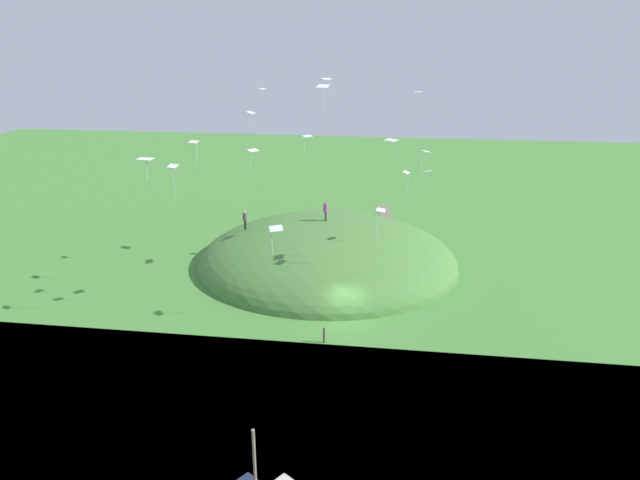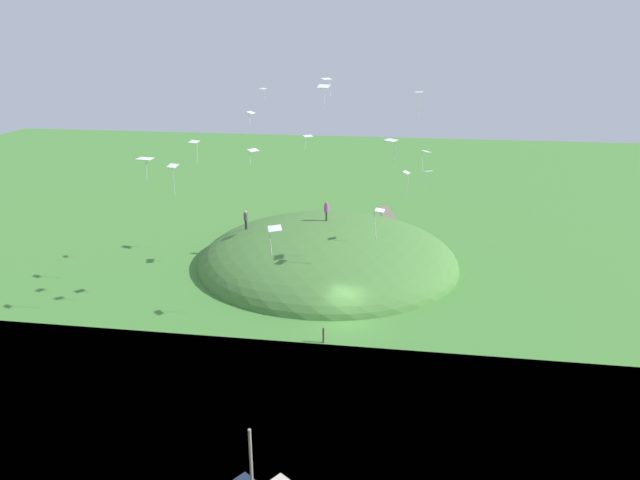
{
  "view_description": "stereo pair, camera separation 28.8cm",
  "coord_description": "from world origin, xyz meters",
  "px_view_note": "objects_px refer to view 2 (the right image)",
  "views": [
    {
      "loc": [
        -38.13,
        -3.17,
        20.08
      ],
      "look_at": [
        2.32,
        2.35,
        5.33
      ],
      "focal_mm": 32.27,
      "sensor_mm": 36.0,
      "label": 1
    },
    {
      "loc": [
        -38.09,
        -3.45,
        20.08
      ],
      "look_at": [
        2.32,
        2.35,
        5.33
      ],
      "focal_mm": 32.27,
      "sensor_mm": 36.0,
      "label": 2
    }
  ],
  "objects_px": {
    "kite_7": "(251,113)",
    "kite_0": "(407,176)",
    "kite_14": "(327,80)",
    "kite_6": "(324,87)",
    "kite_13": "(427,172)",
    "person_near_shore": "(246,217)",
    "kite_15": "(253,151)",
    "person_on_hilltop": "(326,209)",
    "kite_10": "(263,90)",
    "kite_4": "(173,169)",
    "kite_5": "(419,94)",
    "kite_2": "(391,141)",
    "mooring_post": "(323,335)",
    "kite_1": "(145,160)",
    "kite_3": "(308,137)",
    "kite_12": "(426,153)",
    "kite_8": "(194,143)",
    "kite_9": "(379,213)",
    "kite_11": "(275,229)"
  },
  "relations": [
    {
      "from": "kite_0",
      "to": "kite_8",
      "type": "relative_size",
      "value": 1.14
    },
    {
      "from": "person_near_shore",
      "to": "kite_15",
      "type": "relative_size",
      "value": 1.62
    },
    {
      "from": "person_on_hilltop",
      "to": "kite_14",
      "type": "height_order",
      "value": "kite_14"
    },
    {
      "from": "kite_2",
      "to": "kite_10",
      "type": "xyz_separation_m",
      "value": [
        9.81,
        10.74,
        2.23
      ]
    },
    {
      "from": "kite_12",
      "to": "kite_6",
      "type": "bearing_deg",
      "value": 48.62
    },
    {
      "from": "kite_12",
      "to": "person_near_shore",
      "type": "bearing_deg",
      "value": 66.62
    },
    {
      "from": "kite_13",
      "to": "mooring_post",
      "type": "bearing_deg",
      "value": 149.26
    },
    {
      "from": "kite_1",
      "to": "kite_3",
      "type": "distance_m",
      "value": 16.42
    },
    {
      "from": "kite_5",
      "to": "kite_9",
      "type": "height_order",
      "value": "kite_5"
    },
    {
      "from": "kite_7",
      "to": "kite_12",
      "type": "height_order",
      "value": "kite_7"
    },
    {
      "from": "kite_7",
      "to": "kite_0",
      "type": "bearing_deg",
      "value": -78.26
    },
    {
      "from": "kite_7",
      "to": "mooring_post",
      "type": "relative_size",
      "value": 0.92
    },
    {
      "from": "person_on_hilltop",
      "to": "mooring_post",
      "type": "distance_m",
      "value": 16.65
    },
    {
      "from": "kite_5",
      "to": "kite_12",
      "type": "relative_size",
      "value": 1.27
    },
    {
      "from": "kite_2",
      "to": "kite_14",
      "type": "xyz_separation_m",
      "value": [
        1.22,
        4.36,
        3.68
      ]
    },
    {
      "from": "kite_15",
      "to": "kite_1",
      "type": "bearing_deg",
      "value": 146.76
    },
    {
      "from": "kite_15",
      "to": "person_on_hilltop",
      "type": "bearing_deg",
      "value": -20.52
    },
    {
      "from": "kite_9",
      "to": "kite_14",
      "type": "distance_m",
      "value": 9.8
    },
    {
      "from": "kite_4",
      "to": "mooring_post",
      "type": "bearing_deg",
      "value": -100.71
    },
    {
      "from": "kite_9",
      "to": "mooring_post",
      "type": "bearing_deg",
      "value": 68.69
    },
    {
      "from": "kite_0",
      "to": "kite_8",
      "type": "bearing_deg",
      "value": 88.81
    },
    {
      "from": "kite_4",
      "to": "kite_6",
      "type": "height_order",
      "value": "kite_6"
    },
    {
      "from": "kite_0",
      "to": "kite_6",
      "type": "height_order",
      "value": "kite_6"
    },
    {
      "from": "kite_2",
      "to": "kite_13",
      "type": "height_order",
      "value": "kite_2"
    },
    {
      "from": "kite_6",
      "to": "kite_8",
      "type": "distance_m",
      "value": 12.54
    },
    {
      "from": "kite_3",
      "to": "kite_7",
      "type": "bearing_deg",
      "value": 159.41
    },
    {
      "from": "person_near_shore",
      "to": "kite_5",
      "type": "height_order",
      "value": "kite_5"
    },
    {
      "from": "person_near_shore",
      "to": "kite_9",
      "type": "xyz_separation_m",
      "value": [
        -16.42,
        -12.93,
        6.01
      ]
    },
    {
      "from": "kite_8",
      "to": "kite_1",
      "type": "bearing_deg",
      "value": -177.57
    },
    {
      "from": "person_on_hilltop",
      "to": "kite_0",
      "type": "distance_m",
      "value": 12.36
    },
    {
      "from": "person_near_shore",
      "to": "kite_13",
      "type": "relative_size",
      "value": 1.33
    },
    {
      "from": "person_on_hilltop",
      "to": "kite_10",
      "type": "xyz_separation_m",
      "value": [
        -3.49,
        4.8,
        10.96
      ]
    },
    {
      "from": "kite_9",
      "to": "kite_13",
      "type": "distance_m",
      "value": 13.25
    },
    {
      "from": "person_near_shore",
      "to": "kite_15",
      "type": "bearing_deg",
      "value": -59.68
    },
    {
      "from": "kite_6",
      "to": "kite_10",
      "type": "distance_m",
      "value": 5.62
    },
    {
      "from": "kite_15",
      "to": "mooring_post",
      "type": "distance_m",
      "value": 14.03
    },
    {
      "from": "kite_3",
      "to": "kite_11",
      "type": "relative_size",
      "value": 0.79
    },
    {
      "from": "kite_6",
      "to": "kite_13",
      "type": "distance_m",
      "value": 11.71
    },
    {
      "from": "kite_8",
      "to": "kite_15",
      "type": "height_order",
      "value": "kite_8"
    },
    {
      "from": "person_on_hilltop",
      "to": "kite_10",
      "type": "distance_m",
      "value": 12.46
    },
    {
      "from": "kite_0",
      "to": "kite_14",
      "type": "bearing_deg",
      "value": 122.51
    },
    {
      "from": "kite_14",
      "to": "kite_4",
      "type": "bearing_deg",
      "value": 100.54
    },
    {
      "from": "kite_11",
      "to": "kite_6",
      "type": "bearing_deg",
      "value": -0.18
    },
    {
      "from": "kite_2",
      "to": "kite_11",
      "type": "relative_size",
      "value": 0.93
    },
    {
      "from": "kite_10",
      "to": "kite_13",
      "type": "bearing_deg",
      "value": -94.45
    },
    {
      "from": "kite_3",
      "to": "kite_6",
      "type": "distance_m",
      "value": 4.96
    },
    {
      "from": "kite_0",
      "to": "kite_3",
      "type": "height_order",
      "value": "kite_3"
    },
    {
      "from": "kite_3",
      "to": "kite_13",
      "type": "distance_m",
      "value": 10.24
    },
    {
      "from": "kite_4",
      "to": "kite_14",
      "type": "distance_m",
      "value": 11.93
    },
    {
      "from": "kite_4",
      "to": "kite_5",
      "type": "bearing_deg",
      "value": -54.72
    }
  ]
}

